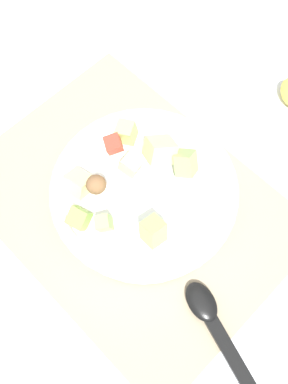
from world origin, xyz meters
TOP-DOWN VIEW (x-y plane):
  - ground_plane at (0.00, 0.00)m, footprint 2.40×2.40m
  - placemat at (0.00, 0.00)m, footprint 0.46×0.34m
  - salad_bowl at (0.01, 0.01)m, footprint 0.26×0.26m
  - serving_spoon at (0.22, -0.05)m, footprint 0.23×0.09m

SIDE VIEW (x-z plane):
  - ground_plane at x=0.00m, z-range 0.00..0.00m
  - placemat at x=0.00m, z-range 0.00..0.01m
  - serving_spoon at x=0.22m, z-range 0.00..0.02m
  - salad_bowl at x=0.01m, z-range -0.01..0.10m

